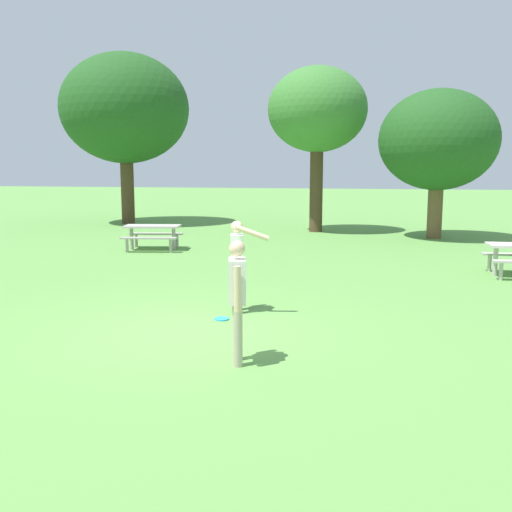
# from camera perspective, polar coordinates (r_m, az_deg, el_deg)

# --- Properties ---
(ground_plane) EXTENTS (120.00, 120.00, 0.00)m
(ground_plane) POSITION_cam_1_polar(r_m,az_deg,el_deg) (9.35, -6.81, -7.40)
(ground_plane) COLOR #609947
(person_thrower) EXTENTS (0.30, 0.60, 1.64)m
(person_thrower) POSITION_cam_1_polar(r_m,az_deg,el_deg) (7.66, -1.83, -3.68)
(person_thrower) COLOR #B7AD93
(person_thrower) RESTS_ON ground
(person_catcher) EXTENTS (0.77, 0.60, 1.64)m
(person_catcher) POSITION_cam_1_polar(r_m,az_deg,el_deg) (10.37, -1.80, -0.29)
(person_catcher) COLOR black
(person_catcher) RESTS_ON ground
(frisbee) EXTENTS (0.25, 0.25, 0.03)m
(frisbee) POSITION_cam_1_polar(r_m,az_deg,el_deg) (10.04, -3.36, -6.13)
(frisbee) COLOR #2D9EDB
(frisbee) RESTS_ON ground
(picnic_table_far) EXTENTS (1.90, 1.67, 0.77)m
(picnic_table_far) POSITION_cam_1_polar(r_m,az_deg,el_deg) (18.49, -10.05, 2.33)
(picnic_table_far) COLOR #B2ADA3
(picnic_table_far) RESTS_ON ground
(tree_tall_left) EXTENTS (5.67, 5.67, 7.53)m
(tree_tall_left) POSITION_cam_1_polar(r_m,az_deg,el_deg) (27.35, -12.66, 13.79)
(tree_tall_left) COLOR #4C3823
(tree_tall_left) RESTS_ON ground
(tree_broad_center) EXTENTS (3.86, 3.86, 6.40)m
(tree_broad_center) POSITION_cam_1_polar(r_m,az_deg,el_deg) (23.45, 6.00, 13.88)
(tree_broad_center) COLOR #4C3823
(tree_broad_center) RESTS_ON ground
(tree_far_right) EXTENTS (4.17, 4.17, 5.28)m
(tree_far_right) POSITION_cam_1_polar(r_m,az_deg,el_deg) (22.02, 17.33, 10.69)
(tree_far_right) COLOR brown
(tree_far_right) RESTS_ON ground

